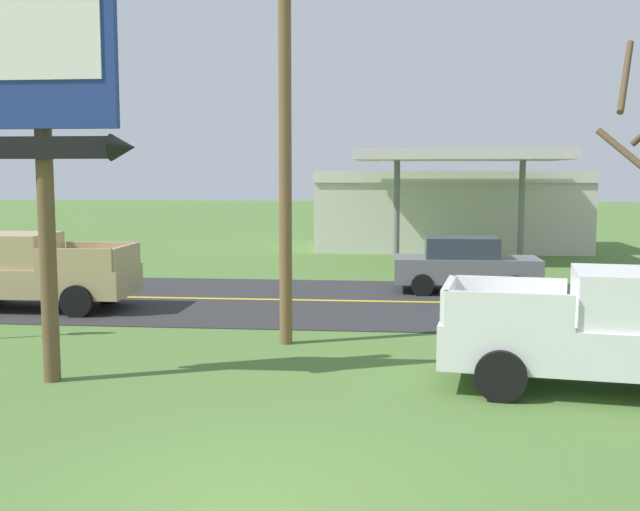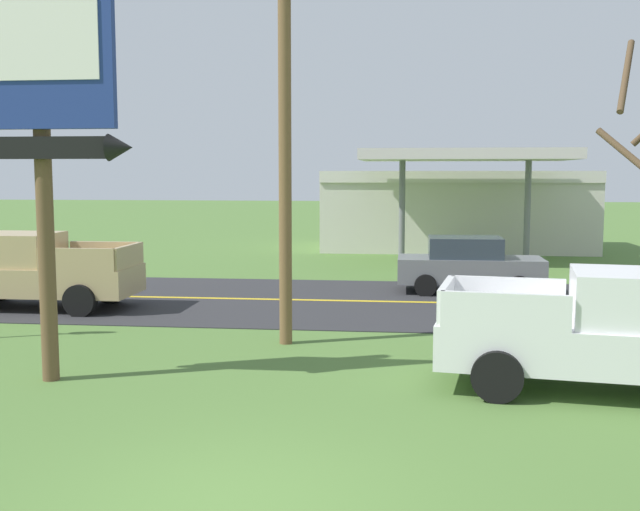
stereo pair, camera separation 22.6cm
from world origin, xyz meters
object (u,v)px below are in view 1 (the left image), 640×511
(pickup_tan_on_road, at_px, (30,272))
(car_grey_mid_lane, at_px, (465,264))
(utility_pole, at_px, (285,124))
(pickup_white_parked_on_lawn, at_px, (610,332))
(motel_sign, at_px, (42,104))
(gas_station, at_px, (449,207))

(pickup_tan_on_road, bearing_deg, car_grey_mid_lane, 19.33)
(utility_pole, xyz_separation_m, pickup_white_parked_on_lawn, (5.66, -2.90, -3.52))
(motel_sign, height_order, pickup_white_parked_on_lawn, motel_sign)
(gas_station, distance_m, pickup_white_parked_on_lawn, 23.40)
(utility_pole, bearing_deg, pickup_white_parked_on_lawn, -27.10)
(motel_sign, bearing_deg, pickup_white_parked_on_lawn, 2.87)
(gas_station, height_order, pickup_tan_on_road, gas_station)
(motel_sign, distance_m, utility_pole, 4.82)
(gas_station, bearing_deg, pickup_white_parked_on_lawn, -87.47)
(utility_pole, distance_m, gas_station, 21.13)
(pickup_white_parked_on_lawn, bearing_deg, pickup_tan_on_road, 154.12)
(car_grey_mid_lane, bearing_deg, pickup_white_parked_on_lawn, -82.15)
(utility_pole, relative_size, pickup_white_parked_on_lawn, 1.55)
(utility_pole, relative_size, gas_station, 0.70)
(utility_pole, distance_m, pickup_tan_on_road, 8.63)
(gas_station, bearing_deg, motel_sign, -108.76)
(pickup_white_parked_on_lawn, bearing_deg, motel_sign, -177.13)
(motel_sign, bearing_deg, gas_station, 71.24)
(utility_pole, bearing_deg, car_grey_mid_lane, 59.81)
(pickup_white_parked_on_lawn, relative_size, pickup_tan_on_road, 1.04)
(pickup_white_parked_on_lawn, distance_m, car_grey_mid_lane, 10.31)
(motel_sign, relative_size, utility_pole, 0.80)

